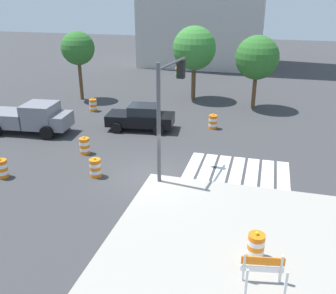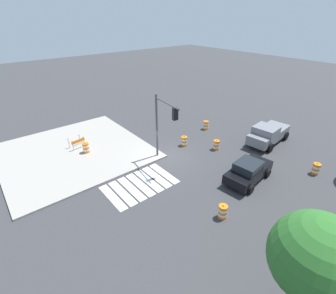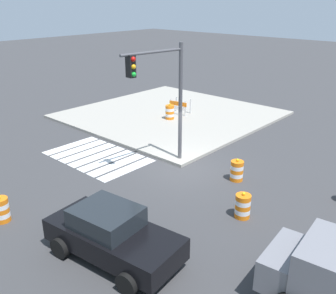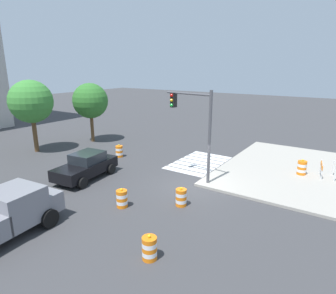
{
  "view_description": "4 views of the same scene",
  "coord_description": "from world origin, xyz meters",
  "px_view_note": "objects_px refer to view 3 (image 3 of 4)",
  "views": [
    {
      "loc": [
        5.06,
        -15.63,
        8.37
      ],
      "look_at": [
        0.35,
        1.9,
        0.84
      ],
      "focal_mm": 40.24,
      "sensor_mm": 36.0,
      "label": 1
    },
    {
      "loc": [
        11.45,
        14.23,
        11.16
      ],
      "look_at": [
        0.63,
        0.91,
        1.62
      ],
      "focal_mm": 26.05,
      "sensor_mm": 36.0,
      "label": 2
    },
    {
      "loc": [
        -10.35,
        12.4,
        7.46
      ],
      "look_at": [
        0.34,
        0.54,
        1.13
      ],
      "focal_mm": 40.46,
      "sensor_mm": 36.0,
      "label": 3
    },
    {
      "loc": [
        -14.3,
        -7.62,
        6.91
      ],
      "look_at": [
        1.45,
        2.85,
        1.64
      ],
      "focal_mm": 31.06,
      "sensor_mm": 36.0,
      "label": 4
    }
  ],
  "objects_px": {
    "traffic_barrel_median_far": "(243,206)",
    "traffic_barrel_far_curb": "(1,210)",
    "construction_barricade": "(179,106)",
    "traffic_barrel_median_near": "(237,171)",
    "traffic_barrel_on_sidewalk": "(170,112)",
    "sports_car": "(112,234)",
    "traffic_light_pole": "(162,85)"
  },
  "relations": [
    {
      "from": "sports_car",
      "to": "traffic_light_pole",
      "type": "distance_m",
      "value": 7.43
    },
    {
      "from": "traffic_barrel_median_far",
      "to": "construction_barricade",
      "type": "relative_size",
      "value": 0.76
    },
    {
      "from": "sports_car",
      "to": "traffic_light_pole",
      "type": "height_order",
      "value": "traffic_light_pole"
    },
    {
      "from": "traffic_barrel_median_near",
      "to": "traffic_barrel_on_sidewalk",
      "type": "xyz_separation_m",
      "value": [
        7.82,
        -4.38,
        0.15
      ]
    },
    {
      "from": "traffic_barrel_far_curb",
      "to": "traffic_barrel_on_sidewalk",
      "type": "xyz_separation_m",
      "value": [
        3.37,
        -12.76,
        0.15
      ]
    },
    {
      "from": "traffic_light_pole",
      "to": "traffic_barrel_median_far",
      "type": "bearing_deg",
      "value": 166.43
    },
    {
      "from": "traffic_barrel_median_near",
      "to": "traffic_light_pole",
      "type": "bearing_deg",
      "value": 19.52
    },
    {
      "from": "traffic_barrel_median_near",
      "to": "traffic_barrel_on_sidewalk",
      "type": "height_order",
      "value": "traffic_barrel_on_sidewalk"
    },
    {
      "from": "sports_car",
      "to": "construction_barricade",
      "type": "distance_m",
      "value": 15.04
    },
    {
      "from": "construction_barricade",
      "to": "traffic_barrel_median_far",
      "type": "bearing_deg",
      "value": 140.83
    },
    {
      "from": "sports_car",
      "to": "traffic_barrel_median_far",
      "type": "relative_size",
      "value": 4.4
    },
    {
      "from": "traffic_barrel_median_near",
      "to": "traffic_barrel_on_sidewalk",
      "type": "relative_size",
      "value": 1.0
    },
    {
      "from": "sports_car",
      "to": "traffic_barrel_on_sidewalk",
      "type": "bearing_deg",
      "value": -55.46
    },
    {
      "from": "sports_car",
      "to": "traffic_barrel_median_far",
      "type": "height_order",
      "value": "sports_car"
    },
    {
      "from": "traffic_barrel_far_curb",
      "to": "traffic_barrel_median_near",
      "type": "bearing_deg",
      "value": -117.97
    },
    {
      "from": "traffic_barrel_median_far",
      "to": "construction_barricade",
      "type": "bearing_deg",
      "value": -39.17
    },
    {
      "from": "sports_car",
      "to": "traffic_barrel_median_near",
      "type": "distance_m",
      "value": 7.04
    },
    {
      "from": "traffic_barrel_median_far",
      "to": "traffic_barrel_far_curb",
      "type": "height_order",
      "value": "same"
    },
    {
      "from": "traffic_barrel_on_sidewalk",
      "to": "traffic_light_pole",
      "type": "bearing_deg",
      "value": 128.86
    },
    {
      "from": "traffic_barrel_far_curb",
      "to": "traffic_light_pole",
      "type": "distance_m",
      "value": 8.06
    },
    {
      "from": "traffic_barrel_median_far",
      "to": "traffic_barrel_far_curb",
      "type": "bearing_deg",
      "value": 43.69
    },
    {
      "from": "traffic_barrel_far_curb",
      "to": "construction_barricade",
      "type": "xyz_separation_m",
      "value": [
        3.64,
        -14.0,
        0.27
      ]
    },
    {
      "from": "traffic_barrel_median_far",
      "to": "traffic_barrel_far_curb",
      "type": "distance_m",
      "value": 8.62
    },
    {
      "from": "construction_barricade",
      "to": "traffic_light_pole",
      "type": "bearing_deg",
      "value": 124.9
    },
    {
      "from": "traffic_barrel_far_curb",
      "to": "construction_barricade",
      "type": "relative_size",
      "value": 0.76
    },
    {
      "from": "traffic_barrel_median_near",
      "to": "construction_barricade",
      "type": "bearing_deg",
      "value": -34.81
    },
    {
      "from": "sports_car",
      "to": "traffic_barrel_on_sidewalk",
      "type": "distance_m",
      "value": 13.86
    },
    {
      "from": "traffic_barrel_median_far",
      "to": "traffic_barrel_on_sidewalk",
      "type": "distance_m",
      "value": 11.77
    },
    {
      "from": "traffic_barrel_median_far",
      "to": "traffic_barrel_far_curb",
      "type": "xyz_separation_m",
      "value": [
        6.23,
        5.96,
        0.0
      ]
    },
    {
      "from": "traffic_barrel_far_curb",
      "to": "traffic_light_pole",
      "type": "bearing_deg",
      "value": -98.76
    },
    {
      "from": "construction_barricade",
      "to": "traffic_light_pole",
      "type": "relative_size",
      "value": 0.25
    },
    {
      "from": "sports_car",
      "to": "traffic_barrel_median_far",
      "type": "xyz_separation_m",
      "value": [
        -1.75,
        -4.61,
        -0.36
      ]
    }
  ]
}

